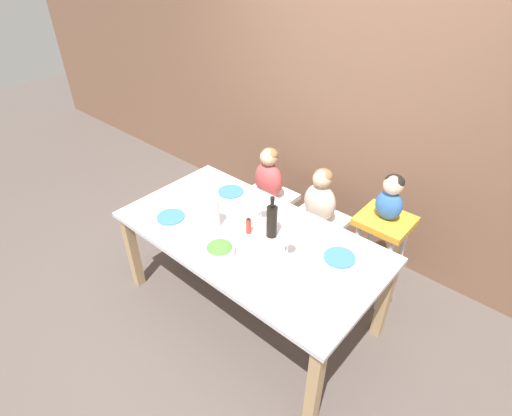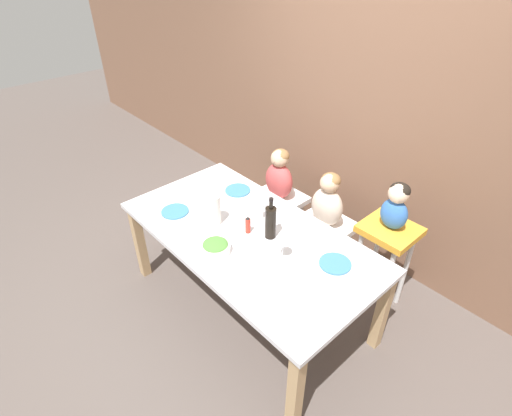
# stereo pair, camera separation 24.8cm
# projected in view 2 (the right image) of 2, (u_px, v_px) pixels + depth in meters

# --- Properties ---
(ground_plane) EXTENTS (14.00, 14.00, 0.00)m
(ground_plane) POSITION_uv_depth(u_px,v_px,m) (249.00, 305.00, 3.16)
(ground_plane) COLOR #564C47
(wall_back) EXTENTS (10.00, 0.06, 2.70)m
(wall_back) POSITION_uv_depth(u_px,v_px,m) (370.00, 101.00, 3.07)
(wall_back) COLOR brown
(wall_back) RESTS_ON ground_plane
(dining_table) EXTENTS (1.86, 0.97, 0.72)m
(dining_table) POSITION_uv_depth(u_px,v_px,m) (248.00, 243.00, 2.79)
(dining_table) COLOR silver
(dining_table) RESTS_ON ground_plane
(chair_far_left) EXTENTS (0.44, 0.41, 0.47)m
(chair_far_left) POSITION_uv_depth(u_px,v_px,m) (278.00, 203.00, 3.62)
(chair_far_left) COLOR silver
(chair_far_left) RESTS_ON ground_plane
(chair_far_center) EXTENTS (0.44, 0.41, 0.47)m
(chair_far_center) POSITION_uv_depth(u_px,v_px,m) (324.00, 230.00, 3.30)
(chair_far_center) COLOR silver
(chair_far_center) RESTS_ON ground_plane
(chair_right_highchair) EXTENTS (0.37, 0.35, 0.74)m
(chair_right_highchair) POSITION_uv_depth(u_px,v_px,m) (386.00, 245.00, 2.85)
(chair_right_highchair) COLOR silver
(chair_right_highchair) RESTS_ON ground_plane
(person_child_left) EXTENTS (0.28, 0.19, 0.46)m
(person_child_left) POSITION_uv_depth(u_px,v_px,m) (279.00, 175.00, 3.45)
(person_child_left) COLOR #C64C4C
(person_child_left) RESTS_ON chair_far_left
(person_child_center) EXTENTS (0.28, 0.19, 0.46)m
(person_child_center) POSITION_uv_depth(u_px,v_px,m) (328.00, 200.00, 3.13)
(person_child_center) COLOR beige
(person_child_center) RESTS_ON chair_far_center
(person_baby_right) EXTENTS (0.19, 0.14, 0.35)m
(person_baby_right) POSITION_uv_depth(u_px,v_px,m) (396.00, 205.00, 2.66)
(person_baby_right) COLOR #3366B2
(person_baby_right) RESTS_ON chair_right_highchair
(wine_bottle) EXTENTS (0.07, 0.07, 0.31)m
(wine_bottle) POSITION_uv_depth(u_px,v_px,m) (271.00, 222.00, 2.64)
(wine_bottle) COLOR black
(wine_bottle) RESTS_ON dining_table
(paper_towel_roll) EXTENTS (0.12, 0.12, 0.23)m
(paper_towel_roll) POSITION_uv_depth(u_px,v_px,m) (212.00, 210.00, 2.78)
(paper_towel_roll) COLOR white
(paper_towel_roll) RESTS_ON dining_table
(wine_glass_near) EXTENTS (0.08, 0.08, 0.19)m
(wine_glass_near) POSITION_uv_depth(u_px,v_px,m) (283.00, 241.00, 2.46)
(wine_glass_near) COLOR white
(wine_glass_near) RESTS_ON dining_table
(wine_glass_far) EXTENTS (0.08, 0.08, 0.19)m
(wine_glass_far) POSITION_uv_depth(u_px,v_px,m) (263.00, 203.00, 2.80)
(wine_glass_far) COLOR white
(wine_glass_far) RESTS_ON dining_table
(salad_bowl_large) EXTENTS (0.19, 0.19, 0.08)m
(salad_bowl_large) POSITION_uv_depth(u_px,v_px,m) (215.00, 247.00, 2.57)
(salad_bowl_large) COLOR white
(salad_bowl_large) RESTS_ON dining_table
(dinner_plate_front_left) EXTENTS (0.20, 0.20, 0.01)m
(dinner_plate_front_left) POSITION_uv_depth(u_px,v_px,m) (175.00, 211.00, 2.95)
(dinner_plate_front_left) COLOR teal
(dinner_plate_front_left) RESTS_ON dining_table
(dinner_plate_back_left) EXTENTS (0.20, 0.20, 0.01)m
(dinner_plate_back_left) POSITION_uv_depth(u_px,v_px,m) (238.00, 190.00, 3.18)
(dinner_plate_back_left) COLOR teal
(dinner_plate_back_left) RESTS_ON dining_table
(dinner_plate_back_right) EXTENTS (0.20, 0.20, 0.01)m
(dinner_plate_back_right) POSITION_uv_depth(u_px,v_px,m) (335.00, 264.00, 2.49)
(dinner_plate_back_right) COLOR teal
(dinner_plate_back_right) RESTS_ON dining_table
(condiment_bottle_hot_sauce) EXTENTS (0.04, 0.04, 0.13)m
(condiment_bottle_hot_sauce) POSITION_uv_depth(u_px,v_px,m) (248.00, 225.00, 2.72)
(condiment_bottle_hot_sauce) COLOR red
(condiment_bottle_hot_sauce) RESTS_ON dining_table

